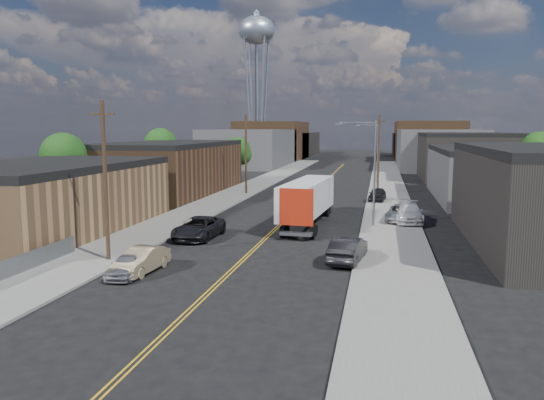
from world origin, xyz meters
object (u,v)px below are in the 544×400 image
at_px(car_left_c, 199,228).
at_px(car_right_lot_c, 377,194).
at_px(car_left_b, 141,260).
at_px(car_right_lot_a, 401,213).
at_px(water_tower, 257,36).
at_px(car_right_oncoming, 348,249).
at_px(car_right_lot_b, 409,212).
at_px(car_left_a, 128,265).
at_px(semi_truck, 309,198).

xyz_separation_m(car_left_c, car_right_lot_c, (13.20, 23.27, 0.08)).
height_order(car_left_b, car_right_lot_a, car_right_lot_a).
distance_m(water_tower, car_right_oncoming, 105.55).
height_order(car_right_lot_a, car_right_lot_b, car_right_lot_b).
xyz_separation_m(car_left_a, car_left_b, (0.39, 0.89, 0.08)).
xyz_separation_m(car_left_a, car_left_c, (0.40, 10.78, 0.15)).
xyz_separation_m(car_left_b, car_right_lot_c, (13.21, 33.16, 0.15)).
distance_m(car_right_lot_b, car_right_lot_c, 13.74).
distance_m(semi_truck, car_right_lot_a, 8.32).
distance_m(car_left_b, car_left_c, 9.89).
xyz_separation_m(car_left_b, car_right_oncoming, (11.61, 4.88, 0.08)).
distance_m(car_right_oncoming, car_right_lot_c, 28.33).
xyz_separation_m(car_left_c, car_right_lot_b, (16.00, 9.83, 0.17)).
height_order(semi_truck, car_left_c, semi_truck).
bearing_deg(water_tower, car_right_lot_c, -66.31).
bearing_deg(car_right_oncoming, car_right_lot_b, -98.87).
relative_size(car_right_oncoming, car_right_lot_c, 1.15).
relative_size(semi_truck, car_left_c, 2.61).
relative_size(car_right_lot_a, car_right_lot_b, 0.91).
bearing_deg(car_left_c, car_right_oncoming, -20.97).
xyz_separation_m(car_right_lot_b, car_right_lot_c, (-2.80, 13.45, -0.09)).
distance_m(water_tower, car_left_b, 107.64).
bearing_deg(car_left_c, car_left_b, -87.65).
relative_size(car_left_a, car_right_lot_b, 0.68).
bearing_deg(car_right_lot_c, car_left_c, -113.79).
distance_m(car_left_c, car_right_lot_c, 26.76).
height_order(water_tower, car_left_c, water_tower).
height_order(car_left_b, car_right_lot_c, car_right_lot_c).
distance_m(car_right_lot_a, car_right_lot_c, 13.34).
bearing_deg(car_right_lot_c, car_right_lot_a, -74.92).
height_order(semi_truck, car_right_lot_b, semi_truck).
height_order(car_left_b, car_right_lot_b, car_right_lot_b).
bearing_deg(car_left_c, car_right_lot_a, 35.76).
distance_m(car_left_a, car_right_oncoming, 13.32).
xyz_separation_m(semi_truck, car_right_oncoming, (4.16, -12.98, -1.42)).
bearing_deg(car_left_b, car_right_lot_b, 55.76).
relative_size(water_tower, car_right_oncoming, 7.46).
distance_m(car_left_c, car_right_lot_b, 18.78).
distance_m(water_tower, car_left_c, 98.30).
relative_size(semi_truck, car_left_b, 3.40).
xyz_separation_m(car_left_b, car_right_lot_a, (15.37, 20.00, 0.13)).
xyz_separation_m(semi_truck, car_right_lot_c, (5.76, 15.31, -1.35)).
relative_size(car_left_b, car_right_lot_c, 1.04).
distance_m(car_left_a, car_right_lot_b, 26.34).
distance_m(water_tower, car_right_lot_c, 80.85).
relative_size(water_tower, car_left_c, 6.34).
xyz_separation_m(water_tower, car_left_b, (16.99, -102.00, -29.91)).
relative_size(car_left_c, car_right_lot_a, 1.13).
height_order(water_tower, car_right_lot_c, water_tower).
height_order(water_tower, car_left_a, water_tower).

